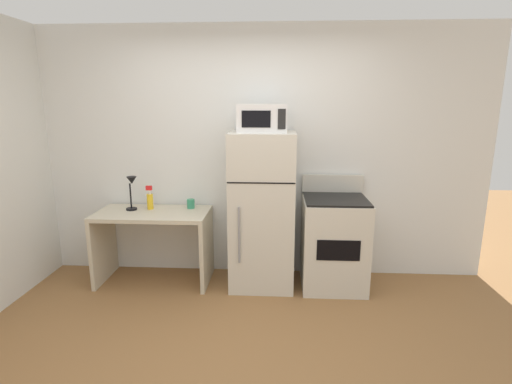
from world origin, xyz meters
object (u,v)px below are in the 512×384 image
microwave (262,118)px  oven_range (334,242)px  desk_lamp (132,187)px  spray_bottle (150,200)px  refrigerator (262,211)px  desk (154,233)px  coffee_mug (191,204)px

microwave → oven_range: bearing=1.2°
desk_lamp → oven_range: (2.05, -0.05, -0.52)m
microwave → desk_lamp: bearing=177.2°
spray_bottle → oven_range: size_ratio=0.23×
microwave → refrigerator: bearing=90.3°
refrigerator → oven_range: size_ratio=1.42×
spray_bottle → desk_lamp: bearing=-161.8°
desk_lamp → refrigerator: refrigerator is taller
desk → refrigerator: size_ratio=0.73×
coffee_mug → desk_lamp: bearing=-168.9°
refrigerator → microwave: size_ratio=3.38×
desk_lamp → spray_bottle: (0.16, 0.05, -0.14)m
refrigerator → oven_range: refrigerator is taller
microwave → oven_range: size_ratio=0.42×
spray_bottle → coffee_mug: (0.41, 0.06, -0.05)m
refrigerator → coffee_mug: bearing=168.2°
coffee_mug → refrigerator: (0.76, -0.16, -0.02)m
microwave → oven_range: microwave is taller
microwave → desk: bearing=178.9°
microwave → oven_range: 1.42m
spray_bottle → oven_range: bearing=-3.2°
desk → coffee_mug: bearing=23.6°
spray_bottle → refrigerator: refrigerator is taller
desk → microwave: bearing=-1.1°
microwave → oven_range: (0.72, 0.02, -1.22)m
desk_lamp → refrigerator: (1.33, -0.04, -0.21)m
desk → spray_bottle: spray_bottle is taller
coffee_mug → microwave: microwave is taller
coffee_mug → refrigerator: 0.77m
desk_lamp → coffee_mug: 0.62m
desk_lamp → refrigerator: size_ratio=0.23×
microwave → coffee_mug: bearing=166.6°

